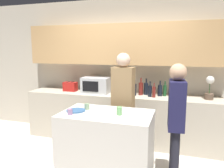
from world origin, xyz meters
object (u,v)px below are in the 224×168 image
(bottle_6, at_px, (165,90))
(bottle_2, at_px, (146,88))
(bottle_4, at_px, (154,92))
(bottle_7, at_px, (171,90))
(person_center, at_px, (123,96))
(cup_2, at_px, (87,106))
(bottle_1, at_px, (141,88))
(potted_plant, at_px, (210,88))
(bottle_5, at_px, (160,90))
(toaster, at_px, (70,87))
(bottle_0, at_px, (135,89))
(bottle_3, at_px, (150,91))
(microwave, at_px, (97,85))
(plate_on_island, at_px, (76,110))
(person_left, at_px, (176,116))
(cup_0, at_px, (119,111))
(cup_1, at_px, (70,112))

(bottle_6, bearing_deg, bottle_2, 175.43)
(bottle_4, xyz_separation_m, bottle_7, (0.28, 0.17, 0.02))
(bottle_4, bearing_deg, person_center, -130.47)
(bottle_2, relative_size, cup_2, 3.64)
(bottle_1, bearing_deg, potted_plant, -1.91)
(bottle_5, bearing_deg, person_center, -128.79)
(toaster, distance_m, bottle_0, 1.32)
(bottle_3, distance_m, bottle_7, 0.38)
(microwave, xyz_separation_m, bottle_0, (0.76, -0.04, -0.04))
(toaster, bearing_deg, microwave, -0.16)
(bottle_5, xyz_separation_m, plate_on_island, (-1.01, -1.31, -0.10))
(person_center, bearing_deg, person_left, 151.44)
(bottle_3, height_order, person_center, person_center)
(microwave, bearing_deg, bottle_0, -3.39)
(bottle_0, relative_size, person_left, 0.19)
(potted_plant, relative_size, bottle_6, 1.47)
(cup_2, relative_size, person_left, 0.05)
(potted_plant, distance_m, person_center, 1.46)
(potted_plant, xyz_separation_m, person_center, (-1.33, -0.60, -0.10))
(person_center, bearing_deg, bottle_5, -122.88)
(plate_on_island, distance_m, cup_0, 0.61)
(bottle_0, bearing_deg, potted_plant, 2.12)
(bottle_4, relative_size, bottle_6, 0.95)
(microwave, relative_size, bottle_1, 1.64)
(bottle_1, bearing_deg, cup_1, -114.15)
(person_left, bearing_deg, microwave, 47.77)
(bottle_3, bearing_deg, bottle_5, 34.55)
(bottle_1, height_order, bottle_2, bottle_1)
(plate_on_island, height_order, cup_1, cup_1)
(bottle_5, bearing_deg, bottle_3, -145.45)
(bottle_0, bearing_deg, bottle_2, 36.16)
(plate_on_island, xyz_separation_m, cup_0, (0.61, 0.00, 0.05))
(bottle_2, bearing_deg, bottle_3, -60.43)
(toaster, bearing_deg, person_left, -29.48)
(bottle_7, relative_size, cup_2, 3.84)
(bottle_0, distance_m, bottle_1, 0.13)
(bottle_7, xyz_separation_m, cup_0, (-0.59, -1.34, -0.07))
(cup_0, height_order, cup_2, cup_0)
(bottle_5, bearing_deg, person_left, -76.13)
(bottle_4, relative_size, cup_1, 3.40)
(bottle_3, xyz_separation_m, person_center, (-0.36, -0.53, -0.01))
(plate_on_island, xyz_separation_m, cup_2, (0.11, 0.12, 0.03))
(bottle_2, xyz_separation_m, plate_on_island, (-0.76, -1.36, -0.11))
(bottle_3, height_order, person_left, person_left)
(bottle_6, height_order, cup_0, bottle_6)
(microwave, xyz_separation_m, cup_0, (0.80, -1.27, -0.10))
(bottle_6, bearing_deg, person_center, -132.18)
(bottle_5, distance_m, bottle_6, 0.09)
(toaster, xyz_separation_m, bottle_0, (1.32, -0.05, 0.02))
(bottle_7, xyz_separation_m, cup_2, (-1.09, -1.22, -0.09))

